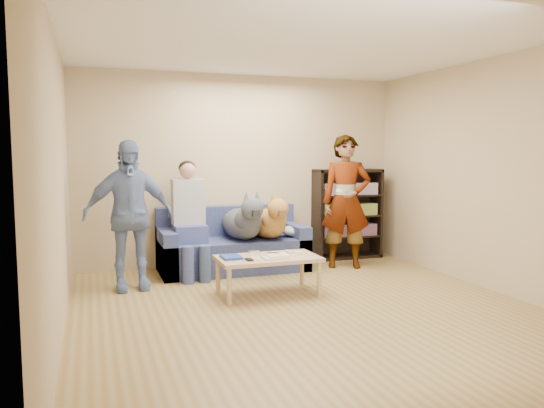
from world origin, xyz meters
name	(u,v)px	position (x,y,z in m)	size (l,w,h in m)	color
ground	(312,313)	(0.00, 0.00, 0.00)	(5.00, 5.00, 0.00)	olive
ceiling	(314,37)	(0.00, 0.00, 2.60)	(5.00, 5.00, 0.00)	white
wall_back	(242,170)	(0.00, 2.50, 1.30)	(4.50, 4.50, 0.00)	tan
wall_front	(514,204)	(0.00, -2.50, 1.30)	(4.50, 4.50, 0.00)	tan
wall_left	(56,184)	(-2.25, 0.00, 1.30)	(5.00, 5.00, 0.00)	tan
wall_right	(505,175)	(2.25, 0.00, 1.30)	(5.00, 5.00, 0.00)	tan
blanket	(296,231)	(0.60, 1.97, 0.50)	(0.41, 0.35, 0.14)	#B7B6BB
person_standing_right	(346,202)	(1.24, 1.76, 0.89)	(0.65, 0.43, 1.78)	gray
person_standing_left	(129,215)	(-1.60, 1.52, 0.85)	(0.99, 0.41, 1.69)	#798CC2
held_controller	(339,191)	(1.04, 1.56, 1.06)	(0.04, 0.12, 0.03)	white
notebook_blue	(231,257)	(-0.59, 0.84, 0.43)	(0.20, 0.26, 0.03)	#1B3799
papers	(275,257)	(-0.14, 0.69, 0.43)	(0.26, 0.20, 0.01)	silver
magazine	(277,256)	(-0.11, 0.71, 0.44)	(0.22, 0.17, 0.01)	beige
camera_silver	(254,253)	(-0.31, 0.91, 0.45)	(0.11, 0.06, 0.05)	silver
controller_a	(289,252)	(0.09, 0.89, 0.43)	(0.04, 0.13, 0.03)	silver
controller_b	(298,253)	(0.17, 0.81, 0.43)	(0.09, 0.06, 0.03)	white
headphone_cup_a	(286,255)	(0.01, 0.77, 0.43)	(0.07, 0.07, 0.02)	white
headphone_cup_b	(283,254)	(0.01, 0.85, 0.43)	(0.07, 0.07, 0.02)	white
pen_orange	(271,259)	(-0.21, 0.63, 0.42)	(0.01, 0.01, 0.14)	#CA681C
pen_black	(273,253)	(-0.07, 0.97, 0.42)	(0.01, 0.01, 0.14)	black
wallet	(249,260)	(-0.44, 0.67, 0.43)	(0.07, 0.12, 0.01)	black
sofa	(232,249)	(-0.25, 2.10, 0.28)	(1.90, 0.85, 0.82)	#515B93
person_seated	(190,214)	(-0.83, 1.97, 0.77)	(0.40, 0.73, 1.47)	#435294
dog_gray	(243,222)	(-0.14, 1.92, 0.66)	(0.45, 1.27, 0.66)	#494D53
dog_tan	(269,221)	(0.20, 1.92, 0.65)	(0.43, 1.18, 0.63)	#A77A33
coffee_table	(268,261)	(-0.19, 0.79, 0.37)	(1.10, 0.60, 0.42)	tan
bookshelf	(347,212)	(1.55, 2.33, 0.68)	(1.00, 0.34, 1.30)	black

